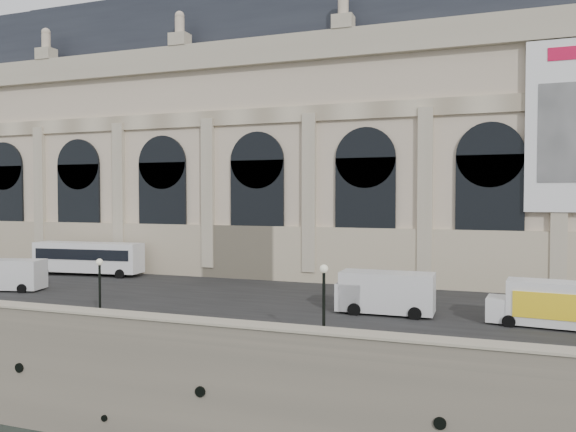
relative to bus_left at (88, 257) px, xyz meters
The scene contains 10 objects.
quay 26.52m from the bus_left, 37.90° to the left, with size 160.00×70.00×6.00m, color gray.
street 21.25m from the bus_left, 13.61° to the right, with size 160.00×24.00×0.06m, color #2D2D2D.
parapet 27.62m from the bus_left, 41.77° to the right, with size 160.00×1.40×1.21m.
museum 22.28m from the bus_left, 39.14° to the left, with size 69.00×18.70×29.10m.
bus_left is the anchor object (origin of this frame).
van_b 9.51m from the bus_left, 93.14° to the right, with size 6.10×3.47×2.56m.
van_c 31.06m from the bus_left, 15.25° to the right, with size 6.24×2.64×2.77m.
box_truck 40.97m from the bus_left, 12.18° to the right, with size 6.97×2.98×2.74m.
lamp_left 21.91m from the bus_left, 48.94° to the right, with size 0.40×0.40×3.94m.
lamp_right 33.51m from the bus_left, 31.07° to the right, with size 0.43×0.43×4.26m.
Camera 1 is at (15.91, -25.47, 13.69)m, focal length 35.00 mm.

